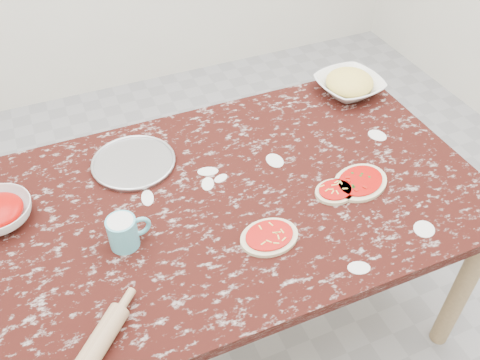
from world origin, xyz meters
name	(u,v)px	position (x,y,z in m)	size (l,w,h in m)	color
ground	(240,315)	(0.00, 0.00, 0.00)	(4.00, 4.00, 0.00)	gray
worktable	(240,208)	(0.00, 0.00, 0.67)	(1.60, 1.00, 0.75)	black
pizza_tray	(134,163)	(-0.29, 0.27, 0.76)	(0.29, 0.29, 0.01)	#B2B2B7
cheese_bowl	(349,86)	(0.64, 0.37, 0.78)	(0.26, 0.26, 0.06)	white
flour_mug	(124,232)	(-0.40, -0.08, 0.80)	(0.13, 0.09, 0.10)	#57B4C5
pizza_left	(269,237)	(0.00, -0.23, 0.76)	(0.19, 0.15, 0.02)	beige
pizza_mid	(335,191)	(0.28, -0.13, 0.76)	(0.14, 0.12, 0.02)	beige
pizza_right	(360,182)	(0.39, -0.13, 0.76)	(0.25, 0.22, 0.02)	beige
rolling_pin	(91,356)	(-0.57, -0.41, 0.78)	(0.06, 0.06, 0.28)	tan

